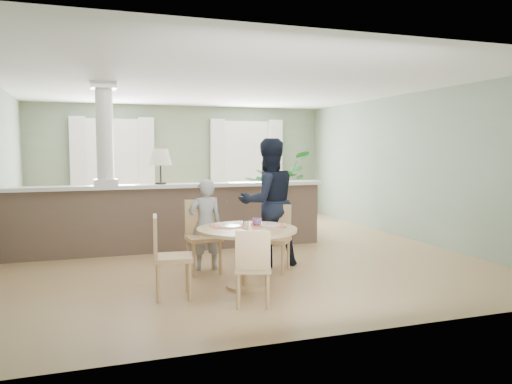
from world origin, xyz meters
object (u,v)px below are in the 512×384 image
object	(u,v)px
chair_far_boy	(202,232)
child_person	(205,225)
dining_table	(247,240)
chair_side	(166,253)
houseplant	(279,191)
man_person	(268,202)
sofa	(175,212)
chair_far_man	(275,235)
chair_near	(253,264)

from	to	relation	value
chair_far_boy	child_person	world-z (taller)	child_person
child_person	dining_table	bearing A→B (deg)	103.78
chair_far_boy	chair_side	xyz separation A→B (m)	(-0.65, -1.06, -0.02)
houseplant	dining_table	size ratio (longest dim) A/B	1.35
chair_side	man_person	xyz separation A→B (m)	(1.64, 1.12, 0.40)
sofa	child_person	distance (m)	2.86
houseplant	dining_table	distance (m)	4.35
dining_table	chair_far_man	size ratio (longest dim) A/B	1.33
sofa	chair_far_boy	bearing A→B (deg)	-74.27
chair_near	child_person	world-z (taller)	child_person
chair_near	chair_far_boy	bearing A→B (deg)	-65.70
houseplant	child_person	size ratio (longest dim) A/B	1.29
sofa	chair_far_boy	world-z (taller)	chair_far_boy
houseplant	man_person	world-z (taller)	man_person
dining_table	man_person	size ratio (longest dim) A/B	0.66
chair_far_man	child_person	distance (m)	0.98
chair_far_boy	child_person	xyz separation A→B (m)	(0.07, 0.09, 0.09)
chair_side	dining_table	bearing A→B (deg)	-76.86
chair_near	man_person	world-z (taller)	man_person
chair_far_man	chair_side	size ratio (longest dim) A/B	0.97
dining_table	chair_side	bearing A→B (deg)	-173.76
houseplant	chair_near	size ratio (longest dim) A/B	1.94
chair_far_man	man_person	bearing A→B (deg)	123.12
chair_far_man	child_person	world-z (taller)	child_person
sofa	houseplant	size ratio (longest dim) A/B	1.92
chair_far_boy	child_person	size ratio (longest dim) A/B	0.77
houseplant	chair_far_boy	size ratio (longest dim) A/B	1.67
chair_near	chair_side	size ratio (longest dim) A/B	0.90
sofa	chair_far_man	bearing A→B (deg)	-57.08
chair_far_boy	man_person	xyz separation A→B (m)	(0.98, 0.06, 0.37)
child_person	houseplant	bearing A→B (deg)	-128.71
chair_far_boy	man_person	bearing A→B (deg)	1.68
man_person	chair_near	bearing A→B (deg)	60.47
dining_table	child_person	distance (m)	1.08
sofa	dining_table	world-z (taller)	sofa
chair_near	chair_side	bearing A→B (deg)	-19.50
sofa	houseplant	bearing A→B (deg)	18.30
sofa	chair_near	xyz separation A→B (m)	(0.03, -4.65, 0.01)
dining_table	chair_far_man	bearing A→B (deg)	47.50
chair_far_man	man_person	distance (m)	0.53
man_person	chair_side	bearing A→B (deg)	29.78
chair_far_boy	man_person	size ratio (longest dim) A/B	0.54
houseplant	chair_side	world-z (taller)	houseplant
houseplant	chair_near	distance (m)	5.11
chair_near	child_person	xyz separation A→B (m)	(-0.10, 1.79, 0.17)
sofa	dining_table	distance (m)	3.90
dining_table	chair_near	xyz separation A→B (m)	(-0.18, -0.75, -0.12)
chair_far_boy	chair_far_man	distance (m)	1.01
man_person	houseplant	bearing A→B (deg)	-118.76
sofa	child_person	xyz separation A→B (m)	(-0.07, -2.85, 0.17)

